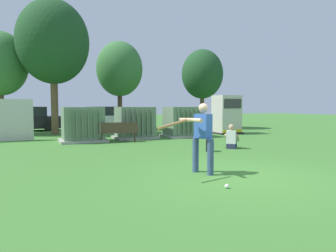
% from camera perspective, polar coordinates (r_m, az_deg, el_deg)
% --- Properties ---
extents(ground_plane, '(96.00, 96.00, 0.00)m').
position_cam_1_polar(ground_plane, '(7.57, 12.79, -9.13)').
color(ground_plane, '#3D752D').
extents(transformer_west, '(2.10, 1.70, 1.62)m').
position_cam_1_polar(transformer_west, '(14.85, -15.55, 0.20)').
color(transformer_west, '#9E9B93').
rests_on(transformer_west, ground).
extents(transformer_mid_west, '(2.10, 1.70, 1.62)m').
position_cam_1_polar(transformer_mid_west, '(15.80, -6.16, 0.53)').
color(transformer_mid_west, '#9E9B93').
rests_on(transformer_mid_west, ground).
extents(transformer_mid_east, '(2.10, 1.70, 1.62)m').
position_cam_1_polar(transformer_mid_east, '(16.55, 2.78, 0.69)').
color(transformer_mid_east, '#9E9B93').
rests_on(transformer_mid_east, ground).
extents(generator_enclosure, '(1.60, 1.40, 2.30)m').
position_cam_1_polar(generator_enclosure, '(18.81, 10.83, 2.06)').
color(generator_enclosure, '#262626').
rests_on(generator_enclosure, ground).
extents(park_bench, '(1.84, 0.81, 0.92)m').
position_cam_1_polar(park_bench, '(14.34, -9.21, -0.85)').
color(park_bench, '#4C3828').
rests_on(park_bench, ground).
extents(batter, '(1.59, 0.82, 1.74)m').
position_cam_1_polar(batter, '(7.58, 6.24, -1.58)').
color(batter, '#384C75').
rests_on(batter, ground).
extents(sports_ball, '(0.09, 0.09, 0.09)m').
position_cam_1_polar(sports_ball, '(6.47, 10.88, -10.93)').
color(sports_ball, white).
rests_on(sports_ball, ground).
extents(seated_spectator, '(0.74, 0.74, 0.96)m').
position_cam_1_polar(seated_spectator, '(12.35, 11.72, -2.36)').
color(seated_spectator, '#282D4C').
rests_on(seated_spectator, ground).
extents(backpack, '(0.37, 0.38, 0.44)m').
position_cam_1_polar(backpack, '(11.41, 7.73, -3.63)').
color(backpack, black).
rests_on(backpack, ground).
extents(tree_left, '(3.14, 3.14, 6.01)m').
position_cam_1_polar(tree_left, '(20.65, -28.79, 10.11)').
color(tree_left, brown).
rests_on(tree_left, ground).
extents(tree_center_left, '(4.07, 4.07, 7.79)m').
position_cam_1_polar(tree_center_left, '(19.50, -20.57, 14.37)').
color(tree_center_left, brown).
rests_on(tree_center_left, ground).
extents(tree_center_right, '(3.25, 3.25, 6.21)m').
position_cam_1_polar(tree_center_right, '(22.31, -8.99, 10.38)').
color(tree_center_right, '#4C3828').
rests_on(tree_center_right, ground).
extents(tree_right, '(3.05, 3.05, 5.84)m').
position_cam_1_polar(tree_right, '(23.16, 6.39, 9.52)').
color(tree_right, brown).
rests_on(tree_right, ground).
extents(parked_car_leftmost, '(4.27, 2.06, 1.62)m').
position_cam_1_polar(parked_car_leftmost, '(22.38, -24.66, 1.06)').
color(parked_car_leftmost, black).
rests_on(parked_car_leftmost, ground).
extents(parked_car_left_of_center, '(4.35, 2.23, 1.62)m').
position_cam_1_polar(parked_car_left_of_center, '(22.67, -12.24, 1.35)').
color(parked_car_left_of_center, silver).
rests_on(parked_car_left_of_center, ground).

